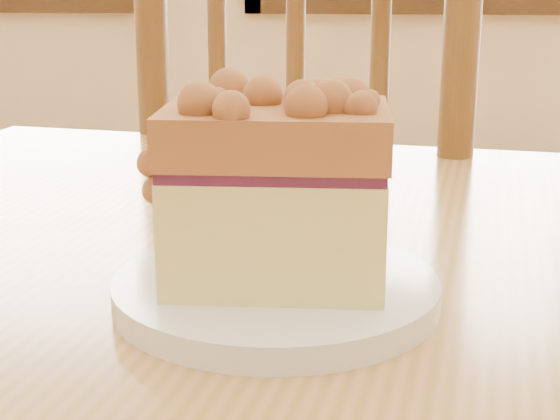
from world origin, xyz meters
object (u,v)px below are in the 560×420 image
at_px(cafe_table_main, 439,385).
at_px(plate, 276,291).
at_px(cake_slice, 276,182).
at_px(cafe_chair_main, 335,283).

xyz_separation_m(cafe_table_main, plate, (-0.11, -0.10, 0.11)).
relative_size(cafe_table_main, cake_slice, 9.02).
height_order(cafe_table_main, cake_slice, cake_slice).
bearing_deg(cake_slice, plate, -166.73).
bearing_deg(cake_slice, cafe_chair_main, 86.79).
relative_size(cafe_chair_main, cake_slice, 7.29).
bearing_deg(cafe_table_main, cake_slice, -129.47).
distance_m(cafe_chair_main, plate, 0.69).
height_order(cafe_chair_main, cake_slice, cafe_chair_main).
bearing_deg(cafe_chair_main, cake_slice, 104.66).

